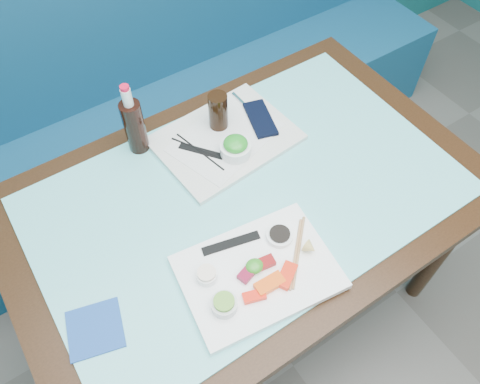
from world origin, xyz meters
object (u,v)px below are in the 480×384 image
booth_bench (141,117)px  serving_tray (225,139)px  seaweed_bowl (236,149)px  sashimi_plate (258,272)px  dining_table (247,211)px  cola_glass (218,111)px  blue_napkin (95,329)px  cola_bottle_body (135,127)px

booth_bench → serving_tray: 0.74m
seaweed_bowl → sashimi_plate: bearing=-115.0°
booth_bench → dining_table: bearing=-90.0°
dining_table → cola_glass: bearing=75.5°
seaweed_bowl → cola_glass: cola_glass is taller
dining_table → serving_tray: bearing=74.4°
seaweed_bowl → blue_napkin: bearing=-155.2°
serving_tray → booth_bench: bearing=90.6°
sashimi_plate → seaweed_bowl: size_ratio=4.08×
booth_bench → dining_table: (0.00, -0.84, 0.29)m
booth_bench → dining_table: booth_bench is taller
sashimi_plate → dining_table: bearing=69.5°
sashimi_plate → seaweed_bowl: (0.17, 0.37, 0.02)m
blue_napkin → booth_bench: bearing=61.2°
sashimi_plate → seaweed_bowl: bearing=72.5°
sashimi_plate → cola_bottle_body: 0.58m
booth_bench → sashimi_plate: bearing=-96.5°
blue_napkin → dining_table: bearing=14.0°
sashimi_plate → blue_napkin: 0.42m
dining_table → blue_napkin: (-0.53, -0.13, 0.09)m
serving_tray → blue_napkin: bearing=-154.6°
booth_bench → sashimi_plate: booth_bench is taller
cola_bottle_body → sashimi_plate: bearing=-83.9°
seaweed_bowl → cola_glass: (0.02, 0.13, 0.04)m
cola_glass → cola_bottle_body: size_ratio=0.69×
booth_bench → cola_bottle_body: size_ratio=16.52×
seaweed_bowl → cola_bottle_body: (-0.23, 0.20, 0.06)m
cola_glass → sashimi_plate: bearing=-111.0°
dining_table → serving_tray: serving_tray is taller
sashimi_plate → cola_bottle_body: cola_bottle_body is taller
dining_table → booth_bench: bearing=90.0°
sashimi_plate → blue_napkin: sashimi_plate is taller
seaweed_bowl → cola_glass: size_ratio=0.77×
dining_table → seaweed_bowl: (0.05, 0.14, 0.13)m
cola_bottle_body → blue_napkin: cola_bottle_body is taller
dining_table → seaweed_bowl: bearing=70.3°
cola_glass → cola_bottle_body: (-0.25, 0.07, 0.01)m
booth_bench → sashimi_plate: size_ratio=7.63×
cola_glass → booth_bench: bearing=96.9°
dining_table → cola_glass: 0.32m
dining_table → seaweed_bowl: 0.19m
dining_table → serving_tray: (0.06, 0.21, 0.10)m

